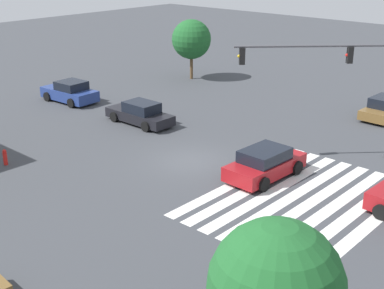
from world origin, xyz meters
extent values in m
plane|color=#3D3F44|center=(0.00, 0.00, 0.00)|extent=(114.78, 114.78, 0.00)
cube|color=silver|center=(0.00, -10.08, 0.00)|extent=(10.62, 0.60, 0.01)
cube|color=silver|center=(0.00, -9.13, 0.00)|extent=(10.62, 0.60, 0.01)
cube|color=silver|center=(0.00, -8.18, 0.00)|extent=(10.62, 0.60, 0.01)
cube|color=silver|center=(0.00, -7.23, 0.00)|extent=(10.62, 0.60, 0.01)
cube|color=silver|center=(0.00, -6.28, 0.00)|extent=(10.62, 0.60, 0.01)
cube|color=silver|center=(0.00, -5.33, 0.00)|extent=(10.62, 0.60, 0.01)
cube|color=silver|center=(0.00, -4.38, 0.00)|extent=(10.62, 0.60, 0.01)
cube|color=silver|center=(0.00, -3.43, 0.00)|extent=(10.62, 0.60, 0.01)
cylinder|color=#47474C|center=(4.46, -4.46, 6.13)|extent=(6.06, 6.06, 0.12)
cube|color=black|center=(5.66, -5.66, 5.66)|extent=(0.40, 0.40, 0.84)
sphere|color=red|center=(5.54, -5.54, 5.66)|extent=(0.16, 0.16, 0.16)
cube|color=black|center=(1.78, -1.78, 5.66)|extent=(0.40, 0.40, 0.84)
sphere|color=gold|center=(1.66, -1.66, 5.66)|extent=(0.16, 0.16, 0.16)
cube|color=maroon|center=(0.94, -4.04, 0.55)|extent=(4.54, 2.10, 0.72)
cube|color=black|center=(0.86, -4.04, 1.21)|extent=(2.45, 1.82, 0.59)
cylinder|color=black|center=(2.37, -3.12, 0.36)|extent=(0.72, 0.25, 0.71)
cylinder|color=black|center=(2.29, -5.08, 0.36)|extent=(0.72, 0.25, 0.71)
cylinder|color=black|center=(-0.40, -3.01, 0.36)|extent=(0.72, 0.25, 0.71)
cylinder|color=black|center=(-0.48, -4.97, 0.36)|extent=(0.72, 0.25, 0.71)
cylinder|color=black|center=(15.60, -3.56, 0.36)|extent=(0.72, 0.24, 0.72)
cylinder|color=black|center=(12.99, -3.50, 0.36)|extent=(0.72, 0.24, 0.72)
cube|color=navy|center=(2.63, 14.52, 0.57)|extent=(2.19, 4.53, 0.77)
cube|color=black|center=(2.65, 14.23, 1.26)|extent=(1.86, 2.04, 0.61)
cylinder|color=black|center=(1.56, 15.83, 0.34)|extent=(0.26, 0.69, 0.68)
cylinder|color=black|center=(3.55, 15.94, 0.34)|extent=(0.26, 0.69, 0.68)
cylinder|color=black|center=(1.71, 13.09, 0.34)|extent=(0.26, 0.69, 0.68)
cylinder|color=black|center=(3.70, 13.20, 0.34)|extent=(0.26, 0.69, 0.68)
cylinder|color=black|center=(0.57, -10.20, 0.34)|extent=(0.24, 0.69, 0.68)
cube|color=black|center=(2.58, 6.89, 0.49)|extent=(1.74, 4.83, 0.62)
cube|color=black|center=(2.58, 6.67, 1.13)|extent=(1.56, 2.16, 0.66)
cylinder|color=black|center=(1.69, 8.38, 0.33)|extent=(0.22, 0.65, 0.65)
cylinder|color=black|center=(3.47, 8.38, 0.33)|extent=(0.22, 0.65, 0.65)
cylinder|color=black|center=(1.69, 5.39, 0.33)|extent=(0.22, 0.65, 0.65)
cylinder|color=black|center=(3.47, 5.39, 0.33)|extent=(0.22, 0.65, 0.65)
cylinder|color=brown|center=(13.95, 12.63, 0.99)|extent=(0.26, 0.26, 1.99)
sphere|color=#1E5B28|center=(13.95, 12.63, 3.40)|extent=(3.32, 3.32, 3.32)
sphere|color=#1E5B28|center=(-10.36, -12.02, 3.28)|extent=(3.33, 3.33, 3.33)
cylinder|color=red|center=(-6.90, 7.01, 0.35)|extent=(0.22, 0.22, 0.70)
sphere|color=red|center=(-6.90, 7.01, 0.76)|extent=(0.20, 0.20, 0.20)
camera|label=1|loc=(-19.65, -17.70, 10.90)|focal=50.00mm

